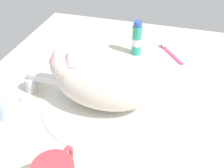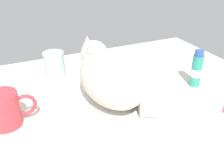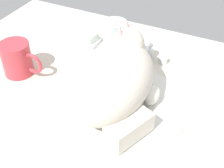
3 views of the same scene
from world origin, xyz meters
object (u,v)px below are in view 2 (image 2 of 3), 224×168
Objects in this scene: cat at (111,76)px; toothpaste_bottle at (196,70)px; faucet at (87,66)px; rinse_cup at (54,64)px; coffee_mug at (5,109)px; soap_bar at (27,76)px.

cat reaches higher than toothpaste_bottle.
rinse_cup reaches higher than faucet.
coffee_mug reaches higher than soap_bar.
rinse_cup is (-11.00, 2.60, 1.57)cm from faucet.
soap_bar is at bearing 68.91° from coffee_mug.
toothpaste_bottle is (50.05, -24.82, 3.31)cm from soap_bar.
coffee_mug is 29.23cm from rinse_cup.
coffee_mug is 58.46cm from toothpaste_bottle.
rinse_cup is at bearing 115.93° from cat.
toothpaste_bottle is at bearing -38.94° from faucet.
soap_bar is at bearing -171.47° from rinse_cup.
toothpaste_bottle is at bearing -6.28° from cat.
faucet is 1.44× the size of rinse_cup.
faucet is 1.03× the size of toothpaste_bottle.
toothpaste_bottle reaches higher than soap_bar.
coffee_mug is 1.63× the size of soap_bar.
cat is (0.22, -20.48, 5.17)cm from faucet.
faucet is 11.41cm from rinse_cup.
coffee_mug is at bearing -144.91° from faucet.
cat is 30.62cm from soap_bar.
soap_bar is (-9.73, -1.46, -2.01)cm from rinse_cup.
cat is at bearing 173.72° from toothpaste_bottle.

